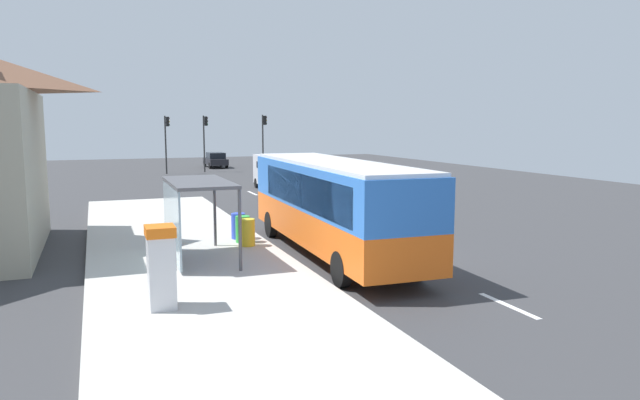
{
  "coord_description": "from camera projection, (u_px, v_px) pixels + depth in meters",
  "views": [
    {
      "loc": [
        -9.09,
        -17.39,
        4.46
      ],
      "look_at": [
        -1.0,
        3.68,
        1.5
      ],
      "focal_mm": 33.0,
      "sensor_mm": 36.0,
      "label": 1
    }
  ],
  "objects": [
    {
      "name": "lane_stripe_seg_3",
      "position": [
        305.0,
        216.0,
        28.33
      ],
      "size": [
        0.16,
        2.2,
        0.01
      ],
      "primitive_type": "cube",
      "color": "silver",
      "rests_on": "ground"
    },
    {
      "name": "lane_stripe_seg_1",
      "position": [
        407.0,
        261.0,
        19.07
      ],
      "size": [
        0.16,
        2.2,
        0.01
      ],
      "primitive_type": "cube",
      "color": "silver",
      "rests_on": "ground"
    },
    {
      "name": "recycling_bin_blue",
      "position": [
        238.0,
        226.0,
        21.89
      ],
      "size": [
        0.52,
        0.52,
        0.95
      ],
      "primitive_type": "cylinder",
      "color": "blue",
      "rests_on": "sidewalk_platform"
    },
    {
      "name": "traffic_light_far_side",
      "position": [
        167.0,
        135.0,
        51.51
      ],
      "size": [
        0.49,
        0.28,
        5.09
      ],
      "color": "#2D2D2D",
      "rests_on": "ground"
    },
    {
      "name": "lane_stripe_seg_6",
      "position": [
        235.0,
        185.0,
        42.21
      ],
      "size": [
        0.16,
        2.2,
        0.01
      ],
      "primitive_type": "cube",
      "color": "silver",
      "rests_on": "ground"
    },
    {
      "name": "lane_stripe_seg_2",
      "position": [
        346.0,
        234.0,
        23.7
      ],
      "size": [
        0.16,
        2.2,
        0.01
      ],
      "primitive_type": "cube",
      "color": "silver",
      "rests_on": "ground"
    },
    {
      "name": "sidewalk_platform",
      "position": [
        186.0,
        256.0,
        19.48
      ],
      "size": [
        6.2,
        30.0,
        0.18
      ],
      "primitive_type": "cube",
      "color": "beige",
      "rests_on": "ground"
    },
    {
      "name": "sedan_near",
      "position": [
        216.0,
        160.0,
        59.22
      ],
      "size": [
        1.87,
        4.41,
        1.52
      ],
      "color": "black",
      "rests_on": "ground"
    },
    {
      "name": "white_van",
      "position": [
        277.0,
        170.0,
        38.95
      ],
      "size": [
        2.07,
        5.22,
        2.3
      ],
      "color": "silver",
      "rests_on": "ground"
    },
    {
      "name": "lane_stripe_seg_4",
      "position": [
        275.0,
        203.0,
        32.96
      ],
      "size": [
        0.16,
        2.2,
        0.01
      ],
      "primitive_type": "cube",
      "color": "silver",
      "rests_on": "ground"
    },
    {
      "name": "lane_stripe_seg_5",
      "position": [
        253.0,
        193.0,
        37.58
      ],
      "size": [
        0.16,
        2.2,
        0.01
      ],
      "primitive_type": "cube",
      "color": "silver",
      "rests_on": "ground"
    },
    {
      "name": "lane_stripe_seg_0",
      "position": [
        508.0,
        306.0,
        14.44
      ],
      "size": [
        0.16,
        2.2,
        0.01
      ],
      "primitive_type": "cube",
      "color": "silver",
      "rests_on": "ground"
    },
    {
      "name": "recycling_bin_yellow",
      "position": [
        247.0,
        232.0,
        20.6
      ],
      "size": [
        0.52,
        0.52,
        0.95
      ],
      "primitive_type": "cylinder",
      "color": "yellow",
      "rests_on": "sidewalk_platform"
    },
    {
      "name": "bus_shelter",
      "position": [
        189.0,
        200.0,
        18.27
      ],
      "size": [
        1.8,
        4.0,
        2.5
      ],
      "color": "#4C4C51",
      "rests_on": "sidewalk_platform"
    },
    {
      "name": "lane_stripe_seg_7",
      "position": [
        221.0,
        179.0,
        46.84
      ],
      "size": [
        0.16,
        2.2,
        0.01
      ],
      "primitive_type": "cube",
      "color": "silver",
      "rests_on": "ground"
    },
    {
      "name": "bus",
      "position": [
        332.0,
        202.0,
        19.71
      ],
      "size": [
        2.81,
        11.07,
        3.21
      ],
      "color": "orange",
      "rests_on": "ground"
    },
    {
      "name": "recycling_bin_green",
      "position": [
        243.0,
        229.0,
        21.24
      ],
      "size": [
        0.52,
        0.52,
        0.95
      ],
      "primitive_type": "cylinder",
      "color": "green",
      "rests_on": "sidewalk_platform"
    },
    {
      "name": "traffic_light_near_side",
      "position": [
        264.0,
        134.0,
        53.82
      ],
      "size": [
        0.49,
        0.28,
        5.21
      ],
      "color": "#2D2D2D",
      "rests_on": "ground"
    },
    {
      "name": "traffic_light_median",
      "position": [
        205.0,
        135.0,
        53.49
      ],
      "size": [
        0.49,
        0.28,
        5.13
      ],
      "color": "#2D2D2D",
      "rests_on": "ground"
    },
    {
      "name": "ticket_machine",
      "position": [
        161.0,
        266.0,
        13.59
      ],
      "size": [
        0.66,
        0.76,
        1.94
      ],
      "color": "silver",
      "rests_on": "sidewalk_platform"
    },
    {
      "name": "ground_plane",
      "position": [
        271.0,
        204.0,
        32.87
      ],
      "size": [
        56.0,
        92.0,
        0.04
      ],
      "primitive_type": "cube",
      "color": "#38383A"
    }
  ]
}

